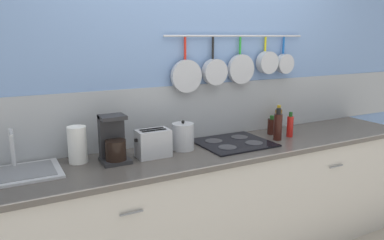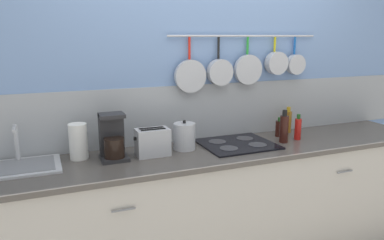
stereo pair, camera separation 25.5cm
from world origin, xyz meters
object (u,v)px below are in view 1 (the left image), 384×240
(coffee_maker, at_px, (113,143))
(toaster, at_px, (153,143))
(bottle_dish_soap, at_px, (278,126))
(bottle_vinegar, at_px, (290,126))
(paper_towel_roll, at_px, (77,145))
(bottle_sesame_oil, at_px, (278,119))
(kettle, at_px, (183,136))
(bottle_cooking_wine, at_px, (272,126))

(coffee_maker, distance_m, toaster, 0.27)
(bottle_dish_soap, distance_m, bottle_vinegar, 0.16)
(toaster, bearing_deg, bottle_vinegar, -2.05)
(paper_towel_roll, bearing_deg, toaster, -14.02)
(bottle_vinegar, distance_m, bottle_sesame_oil, 0.23)
(kettle, xyz_separation_m, bottle_sesame_oil, (0.98, 0.12, 0.00))
(bottle_cooking_wine, bearing_deg, kettle, -177.37)
(bottle_dish_soap, relative_size, bottle_sesame_oil, 1.16)
(coffee_maker, distance_m, bottle_dish_soap, 1.28)
(bottle_cooking_wine, height_order, bottle_vinegar, bottle_vinegar)
(kettle, xyz_separation_m, bottle_vinegar, (0.92, -0.10, -0.01))
(bottle_dish_soap, bearing_deg, kettle, 170.70)
(paper_towel_roll, distance_m, coffee_maker, 0.23)
(bottle_dish_soap, xyz_separation_m, bottle_cooking_wine, (0.08, 0.16, -0.04))
(paper_towel_roll, relative_size, bottle_cooking_wine, 1.53)
(bottle_vinegar, bearing_deg, kettle, 174.04)
(coffee_maker, bearing_deg, toaster, -6.19)
(toaster, relative_size, bottle_cooking_wine, 1.55)
(bottle_vinegar, bearing_deg, paper_towel_roll, 174.44)
(bottle_cooking_wine, bearing_deg, bottle_sesame_oil, 31.21)
(bottle_cooking_wine, bearing_deg, bottle_dish_soap, -116.04)
(paper_towel_roll, height_order, kettle, paper_towel_roll)
(bottle_dish_soap, distance_m, bottle_cooking_wine, 0.19)
(coffee_maker, relative_size, bottle_cooking_wine, 1.98)
(bottle_dish_soap, height_order, bottle_sesame_oil, bottle_dish_soap)
(paper_towel_roll, height_order, toaster, paper_towel_roll)
(toaster, distance_m, kettle, 0.26)
(paper_towel_roll, height_order, bottle_dish_soap, bottle_dish_soap)
(paper_towel_roll, xyz_separation_m, bottle_dish_soap, (1.49, -0.19, -0.01))
(kettle, relative_size, bottle_cooking_wine, 1.39)
(bottle_dish_soap, bearing_deg, paper_towel_roll, 172.76)
(bottle_vinegar, bearing_deg, bottle_cooking_wine, 118.63)
(bottle_dish_soap, bearing_deg, coffee_maker, 175.54)
(bottle_dish_soap, bearing_deg, bottle_vinegar, 10.84)
(coffee_maker, xyz_separation_m, bottle_vinegar, (1.43, -0.07, -0.04))
(toaster, xyz_separation_m, bottle_dish_soap, (1.02, -0.07, 0.02))
(bottle_sesame_oil, bearing_deg, bottle_dish_soap, -131.51)
(bottle_vinegar, xyz_separation_m, bottle_sesame_oil, (0.07, 0.22, 0.01))
(kettle, xyz_separation_m, bottle_cooking_wine, (0.84, 0.04, -0.03))
(toaster, distance_m, bottle_vinegar, 1.17)
(paper_towel_roll, distance_m, toaster, 0.49)
(kettle, relative_size, bottle_sesame_oil, 0.99)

